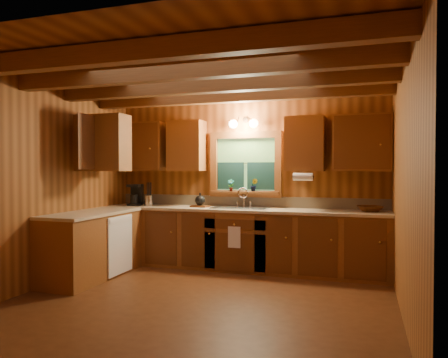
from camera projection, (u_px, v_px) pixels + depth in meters
room at (202, 185)px, 4.82m from camera, size 4.20×4.20×4.20m
ceiling_beams at (202, 79)px, 4.80m from camera, size 4.20×2.54×0.18m
base_cabinets at (202, 242)px, 6.22m from camera, size 4.20×2.22×0.86m
countertop at (203, 210)px, 6.21m from camera, size 4.20×2.24×0.04m
backsplash at (246, 201)px, 6.62m from camera, size 4.20×0.02×0.16m
dishwasher_panel at (120, 245)px, 5.95m from camera, size 0.02×0.60×0.80m
upper_cabinets at (201, 145)px, 6.34m from camera, size 4.19×1.77×0.78m
window at (246, 166)px, 6.59m from camera, size 1.12×0.08×1.00m
window_sill at (245, 193)px, 6.56m from camera, size 1.06×0.14×0.04m
wall_sconce at (243, 123)px, 6.46m from camera, size 0.45×0.21×0.17m
paper_towel_roll at (303, 177)px, 5.99m from camera, size 0.27×0.11×0.11m
dish_towel at (234, 237)px, 6.05m from camera, size 0.18×0.01×0.30m
sink at (241, 211)px, 6.36m from camera, size 0.82×0.48×0.43m
coffee_maker at (136, 195)px, 6.83m from camera, size 0.19×0.24×0.34m
utensil_crock at (149, 200)px, 6.77m from camera, size 0.13×0.13×0.37m
cutting_board at (200, 206)px, 6.55m from camera, size 0.28×0.21×0.02m
teakettle at (200, 200)px, 6.55m from camera, size 0.15×0.15×0.19m
wicker_basket at (370, 209)px, 5.83m from camera, size 0.43×0.43×0.08m
potted_plant_left at (231, 185)px, 6.59m from camera, size 0.11×0.08×0.19m
potted_plant_right at (254, 185)px, 6.51m from camera, size 0.11×0.09×0.19m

